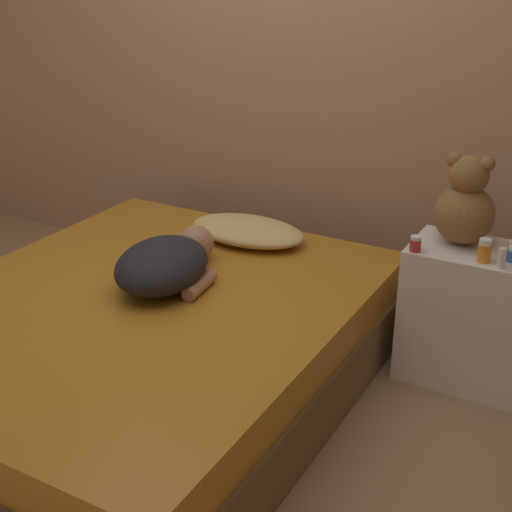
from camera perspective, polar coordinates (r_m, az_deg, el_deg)
The scene contains 10 objects.
ground_plane at distance 3.20m, azimuth -8.82°, elevation -10.40°, with size 12.00×12.00×0.00m, color #937551.
wall_back at distance 3.79m, azimuth 2.49°, elevation 16.38°, with size 8.00×0.06×2.60m.
bed at distance 3.08m, azimuth -9.07°, elevation -7.04°, with size 1.68×2.05×0.44m.
nightstand at distance 3.22m, azimuth 16.60°, elevation -4.51°, with size 0.53×0.36×0.61m.
pillow at distance 3.50m, azimuth -0.70°, elevation 2.05°, with size 0.59×0.36×0.10m.
person_lying at distance 3.04m, azimuth -7.15°, elevation -0.55°, with size 0.42×0.65×0.21m.
teddy_bear at distance 3.10m, azimuth 16.40°, elevation 3.94°, with size 0.25×0.25×0.39m.
bottle_red at distance 3.00m, azimuth 12.64°, elevation 0.96°, with size 0.05×0.05×0.07m.
bottle_orange at distance 2.97m, azimuth 17.81°, elevation 0.41°, with size 0.05×0.05×0.10m.
bottle_white at distance 2.93m, azimuth 19.05°, elevation -0.18°, with size 0.03×0.03×0.08m.
Camera 1 is at (1.71, -2.05, 1.77)m, focal length 50.00 mm.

